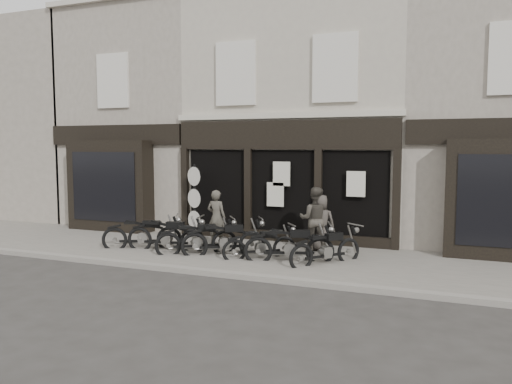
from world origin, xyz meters
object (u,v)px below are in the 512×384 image
(man_right, at_px, (321,223))
(motorcycle_2, at_px, (198,241))
(advert_sign_post, at_px, (195,204))
(motorcycle_6, at_px, (326,251))
(motorcycle_3, at_px, (225,242))
(motorcycle_5, at_px, (290,248))
(man_left, at_px, (216,217))
(motorcycle_4, at_px, (260,247))
(man_centre, at_px, (315,219))
(motorcycle_1, at_px, (167,238))
(motorcycle_0, at_px, (143,237))

(man_right, bearing_deg, motorcycle_2, 21.10)
(advert_sign_post, bearing_deg, motorcycle_6, 0.58)
(motorcycle_2, bearing_deg, motorcycle_3, -25.12)
(motorcycle_5, distance_m, man_left, 3.05)
(motorcycle_2, xyz_separation_m, motorcycle_4, (1.84, 0.12, -0.05))
(motorcycle_3, distance_m, motorcycle_4, 1.08)
(motorcycle_2, bearing_deg, man_centre, -9.28)
(motorcycle_4, height_order, man_right, man_right)
(man_right, distance_m, advert_sign_post, 4.32)
(motorcycle_1, relative_size, man_left, 1.41)
(motorcycle_2, relative_size, motorcycle_6, 1.07)
(motorcycle_1, bearing_deg, motorcycle_4, -9.35)
(motorcycle_2, relative_size, man_centre, 1.10)
(motorcycle_5, height_order, man_left, man_left)
(motorcycle_4, bearing_deg, man_right, 9.37)
(motorcycle_5, bearing_deg, motorcycle_6, -12.72)
(motorcycle_3, relative_size, man_centre, 1.15)
(motorcycle_4, relative_size, motorcycle_6, 0.94)
(motorcycle_1, height_order, motorcycle_2, motorcycle_1)
(motorcycle_4, xyz_separation_m, motorcycle_5, (0.87, -0.10, 0.06))
(motorcycle_6, relative_size, man_right, 1.15)
(motorcycle_6, relative_size, advert_sign_post, 0.74)
(motorcycle_3, height_order, advert_sign_post, advert_sign_post)
(motorcycle_3, xyz_separation_m, man_centre, (2.21, 1.33, 0.59))
(advert_sign_post, bearing_deg, motorcycle_3, -21.99)
(motorcycle_3, height_order, man_right, man_right)
(motorcycle_1, xyz_separation_m, man_centre, (4.02, 1.40, 0.58))
(man_left, bearing_deg, motorcycle_2, 94.60)
(motorcycle_0, bearing_deg, motorcycle_3, -23.11)
(motorcycle_4, relative_size, man_centre, 0.96)
(motorcycle_5, xyz_separation_m, man_right, (0.44, 1.51, 0.48))
(motorcycle_0, relative_size, motorcycle_2, 1.08)
(motorcycle_2, bearing_deg, motorcycle_6, -33.61)
(motorcycle_0, relative_size, motorcycle_6, 1.16)
(motorcycle_6, bearing_deg, advert_sign_post, 107.88)
(man_centre, bearing_deg, motorcycle_6, 108.48)
(motorcycle_0, xyz_separation_m, man_centre, (4.81, 1.44, 0.59))
(motorcycle_2, bearing_deg, man_left, 55.70)
(motorcycle_5, relative_size, advert_sign_post, 0.90)
(motorcycle_2, bearing_deg, man_right, -9.62)
(man_centre, distance_m, man_right, 0.20)
(man_centre, bearing_deg, motorcycle_5, 71.50)
(man_left, bearing_deg, advert_sign_post, -28.39)
(man_right, height_order, advert_sign_post, advert_sign_post)
(motorcycle_2, distance_m, motorcycle_4, 1.85)
(motorcycle_0, bearing_deg, motorcycle_2, -26.51)
(motorcycle_1, height_order, motorcycle_3, motorcycle_1)
(motorcycle_4, xyz_separation_m, man_centre, (1.14, 1.35, 0.64))
(motorcycle_1, xyz_separation_m, motorcycle_4, (2.89, 0.05, -0.06))
(motorcycle_0, distance_m, man_right, 5.22)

